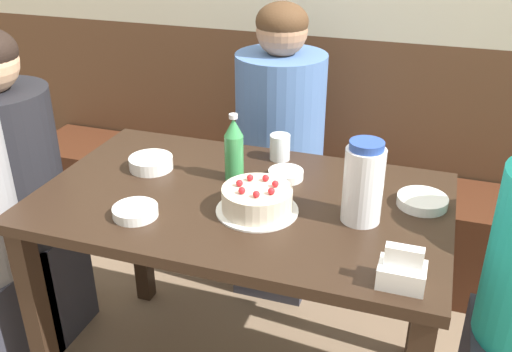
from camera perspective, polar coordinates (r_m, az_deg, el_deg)
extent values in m
cube|color=brown|center=(2.75, 6.10, 3.34)|extent=(4.80, 0.04, 1.02)
cube|color=#472314|center=(2.69, 4.73, -4.10)|extent=(2.78, 0.38, 0.44)
cube|color=black|center=(1.74, -1.43, -2.56)|extent=(1.24, 0.74, 0.03)
cube|color=black|center=(1.98, -20.85, -13.85)|extent=(0.06, 0.06, 0.73)
cube|color=black|center=(2.40, -11.58, -4.79)|extent=(0.06, 0.06, 0.73)
cube|color=black|center=(2.13, 16.50, -9.80)|extent=(0.06, 0.06, 0.73)
cylinder|color=white|center=(1.65, 0.11, -3.44)|extent=(0.24, 0.24, 0.01)
cylinder|color=beige|center=(1.63, 0.11, -2.31)|extent=(0.20, 0.20, 0.07)
sphere|color=red|center=(1.58, 1.55, -1.53)|extent=(0.02, 0.02, 0.02)
sphere|color=red|center=(1.62, 1.94, -0.79)|extent=(0.02, 0.02, 0.02)
sphere|color=red|center=(1.65, 0.98, -0.20)|extent=(0.02, 0.02, 0.02)
sphere|color=red|center=(1.65, -0.60, -0.17)|extent=(0.02, 0.02, 0.02)
sphere|color=red|center=(1.62, -1.67, -0.71)|extent=(0.02, 0.02, 0.02)
sphere|color=red|center=(1.58, -1.42, -1.46)|extent=(0.02, 0.02, 0.02)
sphere|color=red|center=(1.56, 0.03, -1.84)|extent=(0.02, 0.02, 0.02)
cylinder|color=white|center=(1.58, 10.66, -0.94)|extent=(0.11, 0.11, 0.22)
cylinder|color=#28479E|center=(1.53, 11.03, 3.02)|extent=(0.09, 0.09, 0.02)
cylinder|color=#388E4C|center=(1.80, -2.20, 1.84)|extent=(0.06, 0.06, 0.15)
cone|color=#388E4C|center=(1.76, -2.26, 4.90)|extent=(0.06, 0.06, 0.06)
cylinder|color=silver|center=(1.75, -2.28, 5.99)|extent=(0.03, 0.03, 0.01)
cube|color=white|center=(1.39, 14.34, -9.58)|extent=(0.11, 0.08, 0.05)
cube|color=white|center=(1.36, 14.59, -7.79)|extent=(0.09, 0.03, 0.05)
cylinder|color=white|center=(1.92, -10.45, 1.30)|extent=(0.14, 0.14, 0.04)
cylinder|color=white|center=(1.83, 3.00, 0.16)|extent=(0.11, 0.11, 0.03)
cylinder|color=white|center=(1.66, -11.97, -3.48)|extent=(0.13, 0.13, 0.03)
cylinder|color=white|center=(1.74, 16.29, -2.42)|extent=(0.15, 0.15, 0.03)
cylinder|color=silver|center=(1.95, 2.41, 2.90)|extent=(0.07, 0.07, 0.09)
cube|color=#33333D|center=(2.43, -21.36, -9.76)|extent=(0.34, 0.30, 0.45)
cylinder|color=black|center=(2.18, -23.52, 0.95)|extent=(0.36, 0.36, 0.55)
cube|color=#33333D|center=(2.54, 2.19, -5.98)|extent=(0.30, 0.34, 0.45)
cylinder|color=#4C70AD|center=(2.30, 2.41, 4.98)|extent=(0.36, 0.36, 0.59)
sphere|color=#A87A5B|center=(2.18, 2.61, 14.31)|extent=(0.19, 0.19, 0.19)
ellipsoid|color=#4C331E|center=(2.18, 2.63, 15.18)|extent=(0.20, 0.20, 0.15)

